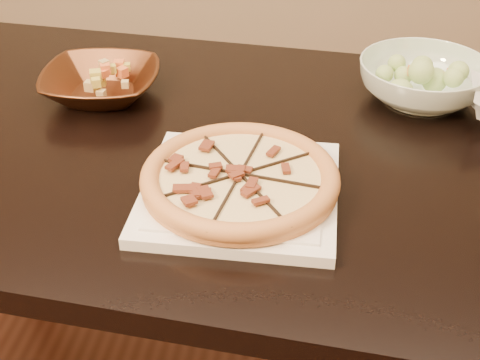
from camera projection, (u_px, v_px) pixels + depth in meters
The scene contains 7 objects.
dining_table at pixel (207, 194), 1.18m from camera, with size 1.33×0.92×0.75m.
plate at pixel (240, 191), 0.98m from camera, with size 0.28×0.28×0.02m.
pizza at pixel (240, 178), 0.96m from camera, with size 0.29×0.29×0.03m.
bronze_bowl at pixel (101, 83), 1.23m from camera, with size 0.21×0.21×0.05m, color #58301A.
mixed_dish at pixel (98, 63), 1.21m from camera, with size 0.08×0.10×0.03m.
salad_bowl at pixel (423, 81), 1.22m from camera, with size 0.23×0.23×0.07m, color silver.
salad at pixel (427, 53), 1.19m from camera, with size 0.09×0.13×0.04m.
Camera 1 is at (0.23, -0.91, 1.32)m, focal length 50.00 mm.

